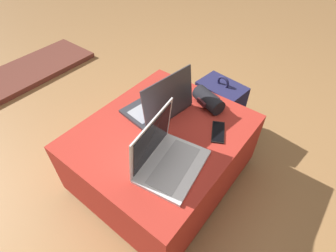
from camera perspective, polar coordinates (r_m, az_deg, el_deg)
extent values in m
plane|color=#9E7042|center=(1.66, -1.13, -10.82)|extent=(14.00, 14.00, 0.00)
cube|color=maroon|center=(1.64, -1.15, -10.32)|extent=(0.85, 0.73, 0.05)
cube|color=#B22D23|center=(1.48, -1.25, -5.80)|extent=(0.88, 0.76, 0.35)
cube|color=silver|center=(1.19, 1.06, -8.70)|extent=(0.36, 0.29, 0.02)
cube|color=#B2B2B7|center=(1.18, 1.32, -8.54)|extent=(0.30, 0.17, 0.00)
cube|color=silver|center=(1.13, -3.60, -2.76)|extent=(0.32, 0.08, 0.24)
cube|color=black|center=(1.13, -3.38, -2.87)|extent=(0.29, 0.07, 0.21)
cube|color=#333338|center=(1.47, -2.69, 4.02)|extent=(0.36, 0.28, 0.02)
cube|color=#9E9EA3|center=(1.47, -2.86, 4.41)|extent=(0.31, 0.17, 0.00)
cube|color=#333338|center=(1.33, 0.19, 6.09)|extent=(0.34, 0.08, 0.24)
cube|color=#1E4799|center=(1.34, 0.04, 6.16)|extent=(0.30, 0.07, 0.21)
cube|color=black|center=(1.36, 10.86, -1.30)|extent=(0.16, 0.13, 0.01)
cube|color=black|center=(1.36, 10.88, -1.16)|extent=(0.15, 0.11, 0.00)
cube|color=#23234C|center=(1.84, 10.95, 3.87)|extent=(0.23, 0.32, 0.38)
cube|color=#1E1E41|center=(1.97, 12.71, 3.77)|extent=(0.10, 0.24, 0.17)
torus|color=#23234C|center=(1.72, 11.90, 9.26)|extent=(0.03, 0.09, 0.09)
cylinder|color=black|center=(1.49, 8.76, 5.67)|extent=(0.15, 0.21, 0.09)
cube|color=#441B20|center=(1.49, 8.76, 5.67)|extent=(0.13, 0.10, 0.03)
cube|color=brown|center=(2.78, -30.15, 9.20)|extent=(1.40, 0.50, 0.04)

